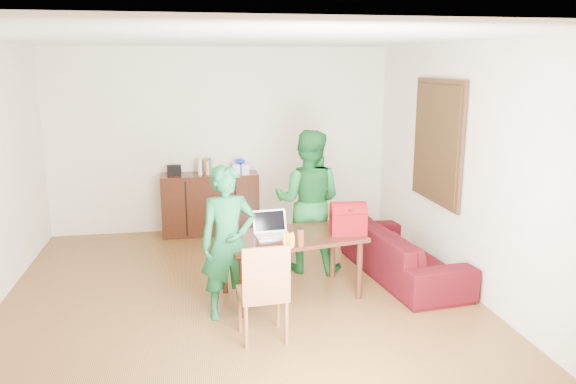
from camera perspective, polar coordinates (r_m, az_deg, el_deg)
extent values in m
cube|color=#4D2B13|center=(6.13, -4.82, -11.34)|extent=(5.00, 5.50, 0.10)
cube|color=white|center=(5.60, -5.38, 15.80)|extent=(5.00, 5.50, 0.10)
cube|color=beige|center=(8.46, -6.80, 5.26)|extent=(5.00, 0.10, 2.70)
cube|color=beige|center=(3.02, -0.24, -8.69)|extent=(5.00, 0.10, 2.70)
cube|color=beige|center=(6.44, 18.17, 2.31)|extent=(0.10, 5.50, 2.70)
cube|color=#3F2614|center=(6.98, 14.94, 4.97)|extent=(0.04, 1.28, 1.48)
cube|color=#523818|center=(6.97, 14.71, 4.97)|extent=(0.01, 1.18, 1.36)
cube|color=black|center=(8.33, -7.89, -1.20)|extent=(1.40, 0.45, 0.90)
cube|color=black|center=(8.22, -11.49, 2.19)|extent=(0.20, 0.14, 0.14)
cube|color=#A1A3AA|center=(8.25, -4.87, 2.44)|extent=(0.24, 0.22, 0.14)
ellipsoid|color=#192BA5|center=(8.23, -4.89, 3.16)|extent=(0.14, 0.14, 0.07)
cube|color=black|center=(5.98, 0.34, -4.61)|extent=(1.59, 1.08, 0.04)
cylinder|color=black|center=(5.60, -4.69, -9.60)|extent=(0.06, 0.06, 0.64)
cylinder|color=black|center=(6.07, 7.26, -7.86)|extent=(0.06, 0.06, 0.64)
cylinder|color=black|center=(6.20, -6.44, -7.38)|extent=(0.06, 0.06, 0.64)
cylinder|color=black|center=(6.62, 4.55, -6.00)|extent=(0.06, 0.06, 0.64)
cube|color=brown|center=(5.16, -2.61, -10.27)|extent=(0.45, 0.43, 0.05)
cube|color=brown|center=(4.89, -2.22, -8.29)|extent=(0.43, 0.06, 0.48)
imported|color=#13592C|center=(5.50, -6.10, -5.16)|extent=(0.61, 0.45, 1.53)
imported|color=#12511D|center=(6.71, 2.06, -0.95)|extent=(1.01, 0.91, 1.71)
cube|color=white|center=(5.91, -1.49, -4.52)|extent=(0.38, 0.29, 0.02)
cube|color=black|center=(5.87, -1.50, -3.30)|extent=(0.37, 0.13, 0.23)
cylinder|color=#5D2B15|center=(5.60, 1.31, -4.57)|extent=(0.07, 0.07, 0.20)
cube|color=#6D0807|center=(6.02, 6.12, -2.98)|extent=(0.39, 0.25, 0.28)
imported|color=#3C0711|center=(6.78, 11.53, -6.06)|extent=(0.99, 2.05, 0.58)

